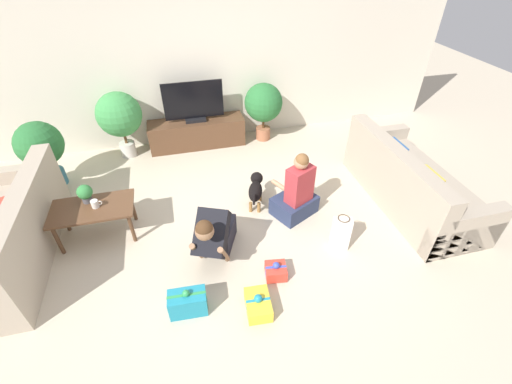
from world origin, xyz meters
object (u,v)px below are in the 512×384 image
object	(u,v)px
sofa_left	(7,238)
dog	(256,188)
tv	(194,104)
tabletop_plant	(85,193)
gift_bag_a	(341,234)
tv_console	(197,133)
potted_plant_corner_left	(41,147)
gift_box_c	(276,271)
person_kneeling	(215,234)
potted_plant_back_right	(263,104)
gift_box_a	(188,303)
person_sitting	(296,194)
potted_plant_back_left	(119,116)
gift_box_b	(258,304)
sofa_right	(409,183)
mug	(95,204)
coffee_table	(93,211)

from	to	relation	value
sofa_left	dog	size ratio (longest dim) A/B	3.61
tv	tabletop_plant	bearing A→B (deg)	-129.43
gift_bag_a	tv_console	bearing A→B (deg)	115.17
tv_console	potted_plant_corner_left	distance (m)	2.24
gift_box_c	gift_bag_a	bearing A→B (deg)	14.47
sofa_left	person_kneeling	bearing A→B (deg)	76.01
gift_box_c	person_kneeling	bearing A→B (deg)	142.35
potted_plant_back_right	gift_box_a	xyz separation A→B (m)	(-1.58, -3.10, -0.51)
tv_console	person_sitting	distance (m)	2.29
potted_plant_back_left	gift_box_b	bearing A→B (deg)	-68.03
sofa_right	dog	size ratio (longest dim) A/B	3.61
person_sitting	tv	bearing A→B (deg)	-90.48
sofa_right	gift_box_b	size ratio (longest dim) A/B	5.84
sofa_left	potted_plant_back_left	distance (m)	2.28
person_sitting	gift_box_b	size ratio (longest dim) A/B	2.58
mug	coffee_table	bearing A→B (deg)	175.06
tv	gift_bag_a	size ratio (longest dim) A/B	2.05
gift_bag_a	mug	bearing A→B (deg)	161.46
potted_plant_corner_left	gift_box_c	distance (m)	3.54
person_sitting	coffee_table	bearing A→B (deg)	-31.19
tabletop_plant	dog	bearing A→B (deg)	0.26
tv_console	tv	distance (m)	0.51
person_sitting	sofa_left	bearing A→B (deg)	-27.87
potted_plant_back_right	tabletop_plant	world-z (taller)	potted_plant_back_right
potted_plant_back_right	potted_plant_back_left	xyz separation A→B (m)	(-2.25, 0.00, 0.05)
coffee_table	person_sitting	xyz separation A→B (m)	(2.39, -0.20, -0.07)
coffee_table	gift_box_c	size ratio (longest dim) A/B	3.69
gift_box_a	tv	bearing A→B (deg)	81.68
person_sitting	dog	world-z (taller)	person_sitting
sofa_left	person_sitting	size ratio (longest dim) A/B	2.26
person_kneeling	mug	xyz separation A→B (m)	(-1.24, 0.66, 0.15)
tabletop_plant	coffee_table	bearing A→B (deg)	-68.22
person_kneeling	mug	bearing A→B (deg)	175.77
coffee_table	gift_box_c	world-z (taller)	coffee_table
gift_bag_a	sofa_right	bearing A→B (deg)	24.81
potted_plant_back_right	person_kneeling	xyz separation A→B (m)	(-1.21, -2.47, -0.30)
potted_plant_corner_left	mug	bearing A→B (deg)	-58.03
person_sitting	gift_box_b	distance (m)	1.51
mug	gift_box_b	bearing A→B (deg)	-43.40
coffee_table	person_sitting	world-z (taller)	person_sitting
sofa_right	coffee_table	bearing A→B (deg)	85.40
person_kneeling	tabletop_plant	bearing A→B (deg)	173.38
sofa_left	tv	world-z (taller)	tv
dog	gift_box_a	world-z (taller)	dog
gift_box_b	tabletop_plant	size ratio (longest dim) A/B	1.58
sofa_left	sofa_right	world-z (taller)	same
person_kneeling	gift_box_c	size ratio (longest dim) A/B	3.34
mug	sofa_left	bearing A→B (deg)	-173.08
sofa_left	gift_box_b	distance (m)	2.80
person_sitting	gift_bag_a	size ratio (longest dim) A/B	2.00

